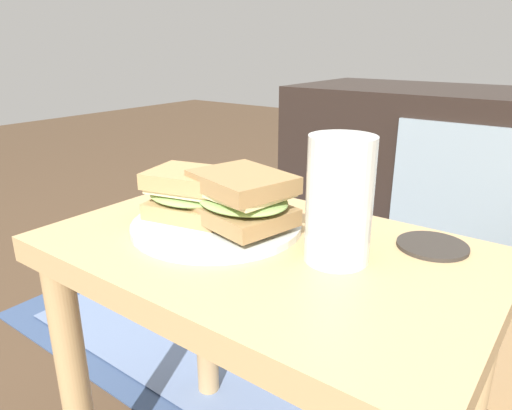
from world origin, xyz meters
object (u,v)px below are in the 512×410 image
(sandwich_back, at_px, (242,198))
(coaster, at_px, (432,246))
(sandwich_front, at_px, (192,194))
(plate, at_px, (217,224))
(beer_glass, at_px, (339,203))
(tv_cabinet, at_px, (456,192))

(sandwich_back, relative_size, coaster, 1.76)
(sandwich_front, height_order, coaster, sandwich_front)
(sandwich_front, bearing_deg, plate, 5.60)
(sandwich_back, relative_size, beer_glass, 1.03)
(plate, xyz_separation_m, sandwich_back, (0.04, 0.00, 0.05))
(plate, height_order, beer_glass, beer_glass)
(tv_cabinet, bearing_deg, plate, -95.53)
(tv_cabinet, height_order, sandwich_back, tv_cabinet)
(tv_cabinet, xyz_separation_m, coaster, (0.17, -0.83, 0.17))
(sandwich_back, distance_m, coaster, 0.25)
(plate, relative_size, sandwich_back, 1.53)
(tv_cabinet, height_order, beer_glass, beer_glass)
(tv_cabinet, bearing_deg, sandwich_back, -93.01)
(sandwich_back, height_order, beer_glass, beer_glass)
(beer_glass, xyz_separation_m, coaster, (0.08, 0.10, -0.07))
(plate, relative_size, beer_glass, 1.58)
(sandwich_front, relative_size, beer_glass, 0.94)
(beer_glass, relative_size, coaster, 1.70)
(sandwich_back, distance_m, beer_glass, 0.14)
(tv_cabinet, distance_m, sandwich_front, 0.98)
(plate, xyz_separation_m, coaster, (0.26, 0.11, -0.00))
(sandwich_front, bearing_deg, sandwich_back, 5.60)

